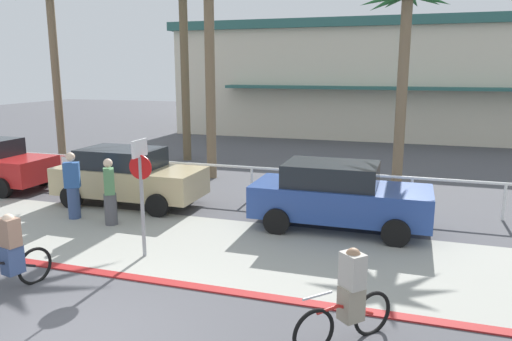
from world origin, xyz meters
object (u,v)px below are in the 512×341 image
(cyclist_red_1, at_px, (349,299))
(car_tan_1, at_px, (128,176))
(pedestrian_1, at_px, (110,195))
(palm_tree_3, at_px, (405,33))
(pedestrian_0, at_px, (73,188))
(palm_tree_0, at_px, (51,27))
(palm_tree_2, at_px, (211,22))
(palm_tree_1, at_px, (184,25))
(stop_sign_bike_lane, at_px, (141,181))
(car_blue_2, at_px, (338,195))
(cyclist_black_0, at_px, (9,256))

(cyclist_red_1, bearing_deg, car_tan_1, 142.26)
(car_tan_1, bearing_deg, pedestrian_1, -70.76)
(palm_tree_3, relative_size, pedestrian_0, 3.62)
(palm_tree_0, bearing_deg, palm_tree_2, -14.37)
(pedestrian_0, bearing_deg, car_tan_1, 70.84)
(palm_tree_1, xyz_separation_m, pedestrian_0, (0.92, -8.90, -4.95))
(pedestrian_0, bearing_deg, cyclist_red_1, -26.24)
(stop_sign_bike_lane, bearing_deg, car_tan_1, 126.31)
(pedestrian_1, bearing_deg, palm_tree_2, 87.06)
(palm_tree_1, bearing_deg, pedestrian_1, -76.43)
(stop_sign_bike_lane, distance_m, cyclist_red_1, 5.15)
(palm_tree_1, height_order, palm_tree_2, palm_tree_1)
(palm_tree_1, relative_size, car_blue_2, 1.75)
(palm_tree_1, distance_m, cyclist_black_0, 14.20)
(palm_tree_2, distance_m, car_blue_2, 8.47)
(cyclist_black_0, relative_size, pedestrian_1, 1.01)
(palm_tree_1, height_order, cyclist_red_1, palm_tree_1)
(car_tan_1, height_order, pedestrian_0, pedestrian_0)
(stop_sign_bike_lane, bearing_deg, cyclist_red_1, -23.81)
(stop_sign_bike_lane, distance_m, cyclist_black_0, 2.82)
(stop_sign_bike_lane, distance_m, pedestrian_1, 2.70)
(cyclist_red_1, bearing_deg, stop_sign_bike_lane, 156.19)
(palm_tree_0, height_order, cyclist_red_1, palm_tree_0)
(cyclist_red_1, distance_m, pedestrian_0, 8.75)
(palm_tree_3, bearing_deg, palm_tree_2, -172.62)
(palm_tree_1, xyz_separation_m, car_blue_2, (7.83, -7.53, -4.93))
(palm_tree_3, distance_m, cyclist_red_1, 11.55)
(palm_tree_2, xyz_separation_m, car_blue_2, (5.32, -4.57, -4.74))
(cyclist_red_1, bearing_deg, pedestrian_1, 150.65)
(palm_tree_3, bearing_deg, palm_tree_0, 174.86)
(car_blue_2, distance_m, cyclist_black_0, 7.45)
(palm_tree_3, height_order, pedestrian_1, palm_tree_3)
(pedestrian_0, bearing_deg, palm_tree_1, 95.90)
(palm_tree_2, height_order, cyclist_red_1, palm_tree_2)
(palm_tree_3, bearing_deg, palm_tree_1, 166.88)
(palm_tree_2, xyz_separation_m, cyclist_black_0, (0.24, -10.00, -4.91))
(car_tan_1, xyz_separation_m, car_blue_2, (6.30, -0.37, 0.00))
(cyclist_black_0, xyz_separation_m, pedestrian_0, (-1.82, 4.07, 0.16))
(palm_tree_1, relative_size, cyclist_red_1, 5.13)
(car_blue_2, xyz_separation_m, cyclist_red_1, (0.94, -5.23, -0.18))
(palm_tree_0, bearing_deg, car_blue_2, -25.88)
(palm_tree_1, xyz_separation_m, palm_tree_3, (9.07, -2.11, -0.66))
(palm_tree_2, height_order, pedestrian_0, palm_tree_2)
(car_blue_2, relative_size, pedestrian_0, 2.41)
(palm_tree_3, distance_m, car_tan_1, 10.03)
(cyclist_red_1, height_order, pedestrian_1, pedestrian_1)
(pedestrian_1, bearing_deg, cyclist_black_0, -81.96)
(palm_tree_3, height_order, pedestrian_0, palm_tree_3)
(palm_tree_3, relative_size, cyclist_black_0, 3.69)
(palm_tree_3, height_order, car_blue_2, palm_tree_3)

